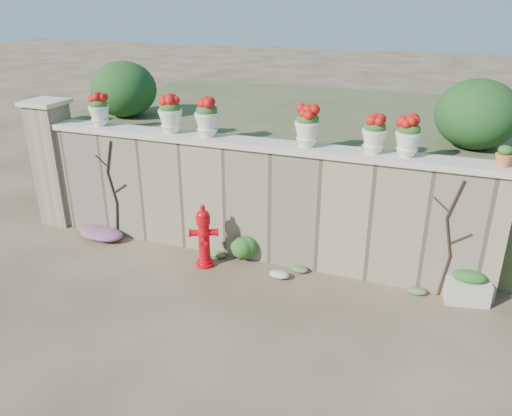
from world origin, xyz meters
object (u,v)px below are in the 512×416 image
at_px(fire_hydrant, 204,236).
at_px(urn_pot_0, 99,110).
at_px(planter_box, 467,287).
at_px(terracotta_pot, 504,157).

distance_m(fire_hydrant, urn_pot_0, 3.04).
relative_size(fire_hydrant, urn_pot_0, 1.93).
relative_size(planter_box, urn_pot_0, 1.18).
xyz_separation_m(fire_hydrant, urn_pot_0, (-2.34, 0.65, 1.82)).
bearing_deg(urn_pot_0, terracotta_pot, 0.00).
bearing_deg(fire_hydrant, urn_pot_0, 140.33).
xyz_separation_m(planter_box, terracotta_pot, (0.17, 0.25, 1.99)).
xyz_separation_m(planter_box, urn_pot_0, (-6.53, 0.25, 2.14)).
distance_m(planter_box, terracotta_pot, 2.01).
bearing_deg(terracotta_pot, planter_box, -123.96).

